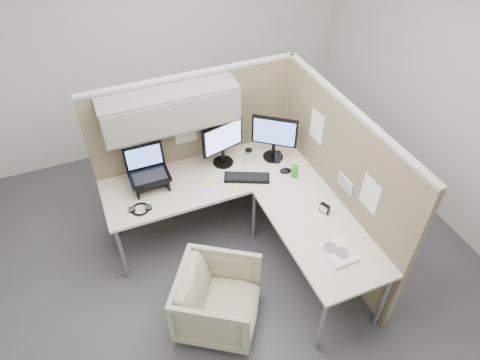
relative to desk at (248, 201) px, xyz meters
name	(u,v)px	position (x,y,z in m)	size (l,w,h in m)	color
ground	(240,262)	(-0.12, -0.13, -0.69)	(4.50, 4.50, 0.00)	#3E3E44
partition_back	(185,131)	(-0.34, 0.70, 0.41)	(2.00, 0.36, 1.63)	#827255
partition_right	(335,182)	(0.78, -0.19, 0.13)	(0.07, 2.03, 1.63)	#827255
desk	(248,201)	(0.00, 0.00, 0.00)	(2.00, 1.98, 0.73)	beige
office_chair	(218,297)	(-0.53, -0.62, -0.36)	(0.65, 0.60, 0.66)	#BDB596
monitor_left	(223,140)	(-0.03, 0.54, 0.32)	(0.43, 0.20, 0.47)	black
monitor_right	(274,135)	(0.46, 0.44, 0.32)	(0.37, 0.30, 0.47)	black
laptop_station	(149,174)	(-0.77, 0.50, 0.19)	(0.36, 0.31, 0.37)	black
keyboard	(247,178)	(0.09, 0.24, 0.05)	(0.43, 0.14, 0.02)	black
mouse	(285,171)	(0.47, 0.19, 0.06)	(0.11, 0.07, 0.04)	black
travel_mug	(249,156)	(0.21, 0.46, 0.12)	(0.07, 0.07, 0.15)	silver
soda_can_green	(295,172)	(0.52, 0.10, 0.10)	(0.07, 0.07, 0.12)	#268C1E
soda_can_silver	(277,157)	(0.47, 0.36, 0.10)	(0.07, 0.07, 0.12)	black
sticky_note_d	(208,181)	(-0.26, 0.34, 0.05)	(0.08, 0.08, 0.01)	#EFEF3F
sticky_note_b	(236,188)	(-0.06, 0.15, 0.05)	(0.08, 0.08, 0.01)	#EFEF3F
headphones	(140,209)	(-0.93, 0.22, 0.06)	(0.20, 0.19, 0.03)	black
paper_stack	(338,252)	(0.41, -0.85, 0.06)	(0.22, 0.28, 0.03)	white
desk_clock	(325,209)	(0.54, -0.42, 0.09)	(0.07, 0.10, 0.09)	black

